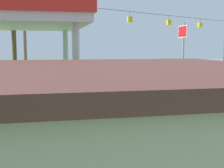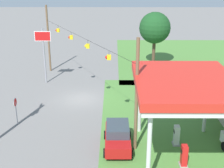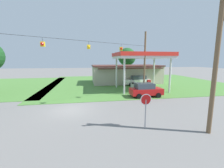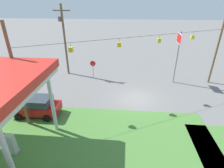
{
  "view_description": "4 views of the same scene",
  "coord_description": "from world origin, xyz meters",
  "px_view_note": "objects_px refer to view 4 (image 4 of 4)",
  "views": [
    {
      "loc": [
        8.0,
        22.66,
        4.13
      ],
      "look_at": [
        3.01,
        0.16,
        1.42
      ],
      "focal_mm": 50.0,
      "sensor_mm": 36.0,
      "label": 1
    },
    {
      "loc": [
        29.82,
        3.39,
        12.87
      ],
      "look_at": [
        3.61,
        3.23,
        3.04
      ],
      "focal_mm": 50.0,
      "sensor_mm": 36.0,
      "label": 2
    },
    {
      "loc": [
        1.54,
        -14.51,
        4.81
      ],
      "look_at": [
        4.5,
        2.34,
        2.06
      ],
      "focal_mm": 24.0,
      "sensor_mm": 36.0,
      "label": 3
    },
    {
      "loc": [
        1.22,
        16.48,
        9.81
      ],
      "look_at": [
        2.6,
        0.41,
        1.87
      ],
      "focal_mm": 28.0,
      "sensor_mm": 36.0,
      "label": 4
    }
  ],
  "objects_px": {
    "stop_sign_overhead": "(178,48)",
    "car_at_pumps_front": "(37,106)",
    "fuel_pump_near": "(11,145)",
    "stop_sign_roadside": "(93,66)",
    "utility_pole_main": "(64,37)"
  },
  "relations": [
    {
      "from": "car_at_pumps_front",
      "to": "utility_pole_main",
      "type": "distance_m",
      "value": 10.95
    },
    {
      "from": "utility_pole_main",
      "to": "car_at_pumps_front",
      "type": "bearing_deg",
      "value": 92.02
    },
    {
      "from": "stop_sign_overhead",
      "to": "car_at_pumps_front",
      "type": "bearing_deg",
      "value": 30.61
    },
    {
      "from": "stop_sign_roadside",
      "to": "stop_sign_overhead",
      "type": "bearing_deg",
      "value": -1.98
    },
    {
      "from": "fuel_pump_near",
      "to": "stop_sign_overhead",
      "type": "height_order",
      "value": "stop_sign_overhead"
    },
    {
      "from": "stop_sign_roadside",
      "to": "utility_pole_main",
      "type": "relative_size",
      "value": 0.27
    },
    {
      "from": "fuel_pump_near",
      "to": "stop_sign_overhead",
      "type": "relative_size",
      "value": 0.25
    },
    {
      "from": "car_at_pumps_front",
      "to": "stop_sign_overhead",
      "type": "distance_m",
      "value": 16.74
    },
    {
      "from": "fuel_pump_near",
      "to": "stop_sign_roadside",
      "type": "bearing_deg",
      "value": -103.9
    },
    {
      "from": "car_at_pumps_front",
      "to": "stop_sign_roadside",
      "type": "distance_m",
      "value": 9.45
    },
    {
      "from": "stop_sign_overhead",
      "to": "utility_pole_main",
      "type": "relative_size",
      "value": 0.7
    },
    {
      "from": "fuel_pump_near",
      "to": "stop_sign_roadside",
      "type": "xyz_separation_m",
      "value": [
        -3.27,
        -13.2,
        1.04
      ]
    },
    {
      "from": "fuel_pump_near",
      "to": "utility_pole_main",
      "type": "height_order",
      "value": "utility_pole_main"
    },
    {
      "from": "fuel_pump_near",
      "to": "car_at_pumps_front",
      "type": "height_order",
      "value": "car_at_pumps_front"
    },
    {
      "from": "utility_pole_main",
      "to": "fuel_pump_near",
      "type": "bearing_deg",
      "value": 92.73
    }
  ]
}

